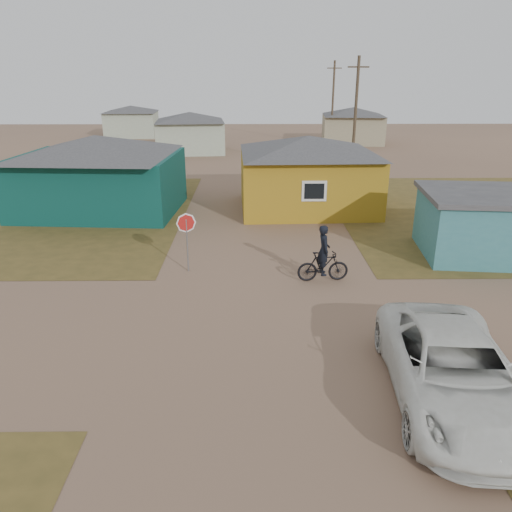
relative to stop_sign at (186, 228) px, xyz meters
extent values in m
plane|color=#85634C|center=(2.91, -4.91, -1.67)|extent=(120.00, 120.00, 0.00)
cube|color=#0A3731|center=(-5.59, 8.59, -0.17)|extent=(8.40, 6.54, 3.00)
pyramid|color=#3C3C3E|center=(-5.59, 8.59, 1.83)|extent=(8.93, 7.08, 1.00)
cube|color=#A57C19|center=(5.41, 9.09, -0.17)|extent=(7.21, 6.24, 3.00)
pyramid|color=#3C3C3E|center=(5.41, 9.09, 1.78)|extent=(7.72, 6.76, 0.90)
cube|color=silver|center=(5.41, 6.06, -0.02)|extent=(1.20, 0.06, 1.00)
cube|color=black|center=(5.41, 6.03, -0.02)|extent=(0.95, 0.04, 0.75)
cube|color=teal|center=(12.41, 1.59, -0.47)|extent=(6.39, 4.61, 2.40)
cube|color=#3C3C3E|center=(12.41, 1.59, 0.83)|extent=(6.71, 4.93, 0.20)
cube|color=#A7B399|center=(-3.09, 29.09, -0.27)|extent=(6.49, 5.60, 2.80)
pyramid|color=#3C3C3E|center=(-3.09, 29.09, 1.53)|extent=(7.04, 6.15, 0.80)
cube|color=gray|center=(12.91, 35.09, -0.27)|extent=(6.41, 5.50, 2.80)
pyramid|color=#3C3C3E|center=(12.91, 35.09, 1.53)|extent=(6.95, 6.05, 0.80)
cube|color=#A7B399|center=(-11.09, 41.09, -0.32)|extent=(5.75, 5.28, 2.70)
pyramid|color=#3C3C3E|center=(-11.09, 41.09, 1.38)|extent=(6.28, 5.81, 0.70)
cylinder|color=#4B3C2D|center=(9.41, 17.09, 2.33)|extent=(0.20, 0.20, 8.00)
cube|color=#4B3C2D|center=(9.41, 17.09, 5.63)|extent=(1.40, 0.10, 0.10)
cylinder|color=#4B3C2D|center=(10.41, 33.09, 2.33)|extent=(0.20, 0.20, 8.00)
cube|color=#4B3C2D|center=(10.41, 33.09, 5.63)|extent=(1.40, 0.10, 0.10)
cylinder|color=gray|center=(0.00, 0.00, -0.66)|extent=(0.06, 0.06, 2.02)
imported|color=black|center=(4.91, -0.98, -1.12)|extent=(1.86, 0.65, 1.10)
imported|color=black|center=(4.91, -0.98, -0.51)|extent=(0.48, 0.69, 1.81)
imported|color=white|center=(6.86, -7.95, -0.86)|extent=(3.20, 6.07, 1.63)
camera|label=1|loc=(2.33, -17.42, 5.41)|focal=35.00mm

